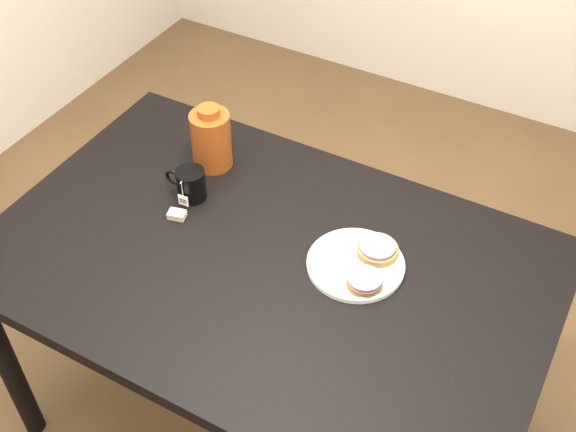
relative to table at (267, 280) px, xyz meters
The scene contains 8 objects.
ground_plane 0.67m from the table, ahead, with size 4.00×4.00×0.00m, color brown.
table is the anchor object (origin of this frame).
plate 0.24m from the table, 21.99° to the left, with size 0.24×0.24×0.02m.
bagel_back 0.30m from the table, 30.32° to the left, with size 0.14×0.14×0.03m.
bagel_front 0.28m from the table, ahead, with size 0.10×0.10×0.03m.
mug 0.34m from the table, 161.12° to the left, with size 0.12×0.09×0.09m.
teabag_pouch 0.30m from the table, behind, with size 0.04×0.03×0.02m, color #C6B793.
bagel_package 0.44m from the table, 142.38° to the left, with size 0.15×0.15×0.19m.
Camera 1 is at (0.64, -1.04, 2.07)m, focal length 45.00 mm.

